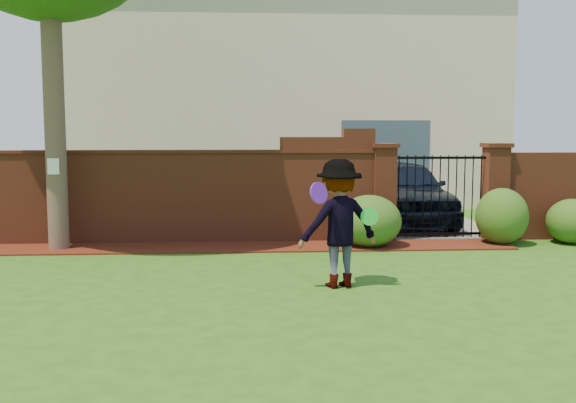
{
  "coord_description": "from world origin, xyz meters",
  "views": [
    {
      "loc": [
        -0.27,
        -8.52,
        2.11
      ],
      "look_at": [
        0.38,
        1.4,
        1.05
      ],
      "focal_mm": 41.22,
      "sensor_mm": 36.0,
      "label": 1
    }
  ],
  "objects": [
    {
      "name": "shrub_right",
      "position": [
        5.87,
        3.4,
        0.42
      ],
      "size": [
        0.95,
        0.95,
        0.85
      ],
      "primitive_type": "ellipsoid",
      "color": "#1F4D17",
      "rests_on": "ground"
    },
    {
      "name": "pillar_left",
      "position": [
        2.4,
        4.0,
        0.96
      ],
      "size": [
        0.5,
        0.5,
        1.88
      ],
      "color": "brown",
      "rests_on": "ground"
    },
    {
      "name": "frisbee_green",
      "position": [
        1.38,
        0.1,
        0.98
      ],
      "size": [
        0.24,
        0.06,
        0.24
      ],
      "primitive_type": "cylinder",
      "rotation": [
        1.43,
        0.0,
        0.03
      ],
      "color": "green",
      "rests_on": "man"
    },
    {
      "name": "mulch_bed",
      "position": [
        -0.95,
        3.34,
        0.01
      ],
      "size": [
        11.1,
        1.08,
        0.03
      ],
      "primitive_type": "cube",
      "color": "#3D140B",
      "rests_on": "ground"
    },
    {
      "name": "shrub_middle",
      "position": [
        4.5,
        3.39,
        0.53
      ],
      "size": [
        0.96,
        0.96,
        1.06
      ],
      "primitive_type": "ellipsoid",
      "color": "#1F4D17",
      "rests_on": "ground"
    },
    {
      "name": "pillar_right",
      "position": [
        4.6,
        4.0,
        0.96
      ],
      "size": [
        0.5,
        0.5,
        1.88
      ],
      "color": "brown",
      "rests_on": "ground"
    },
    {
      "name": "driveway",
      "position": [
        3.5,
        8.0,
        0.01
      ],
      "size": [
        3.2,
        8.0,
        0.01
      ],
      "primitive_type": "cube",
      "color": "slate",
      "rests_on": "ground"
    },
    {
      "name": "house",
      "position": [
        1.0,
        12.0,
        3.16
      ],
      "size": [
        12.4,
        6.4,
        6.3
      ],
      "color": "beige",
      "rests_on": "ground"
    },
    {
      "name": "man",
      "position": [
        1.0,
        0.23,
        0.87
      ],
      "size": [
        1.26,
        0.93,
        1.74
      ],
      "primitive_type": "imported",
      "rotation": [
        0.0,
        0.0,
        3.42
      ],
      "color": "gray",
      "rests_on": "ground"
    },
    {
      "name": "frisbee_purple",
      "position": [
        0.68,
        -0.11,
        1.32
      ],
      "size": [
        0.28,
        0.24,
        0.29
      ],
      "primitive_type": "cylinder",
      "rotation": [
        1.36,
        0.0,
        0.65
      ],
      "color": "#631DB7",
      "rests_on": "man"
    },
    {
      "name": "brick_wall",
      "position": [
        -2.01,
        4.0,
        0.93
      ],
      "size": [
        8.7,
        0.31,
        2.16
      ],
      "color": "brown",
      "rests_on": "ground"
    },
    {
      "name": "shrub_left",
      "position": [
        1.99,
        3.27,
        0.48
      ],
      "size": [
        1.17,
        1.17,
        0.96
      ],
      "primitive_type": "ellipsoid",
      "color": "#1F4D17",
      "rests_on": "ground"
    },
    {
      "name": "iron_gate",
      "position": [
        3.5,
        4.0,
        0.85
      ],
      "size": [
        1.78,
        0.03,
        1.6
      ],
      "color": "black",
      "rests_on": "ground"
    },
    {
      "name": "paper_notice",
      "position": [
        -3.6,
        3.21,
        1.5
      ],
      "size": [
        0.2,
        0.01,
        0.28
      ],
      "primitive_type": "cube",
      "color": "white",
      "rests_on": "tree"
    },
    {
      "name": "car",
      "position": [
        3.29,
        6.01,
        0.75
      ],
      "size": [
        1.87,
        4.42,
        1.49
      ],
      "primitive_type": "imported",
      "rotation": [
        0.0,
        0.0,
        0.03
      ],
      "color": "black",
      "rests_on": "ground"
    },
    {
      "name": "ground",
      "position": [
        0.0,
        0.0,
        -0.01
      ],
      "size": [
        80.0,
        80.0,
        0.01
      ],
      "primitive_type": "cube",
      "color": "#275415",
      "rests_on": "ground"
    }
  ]
}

